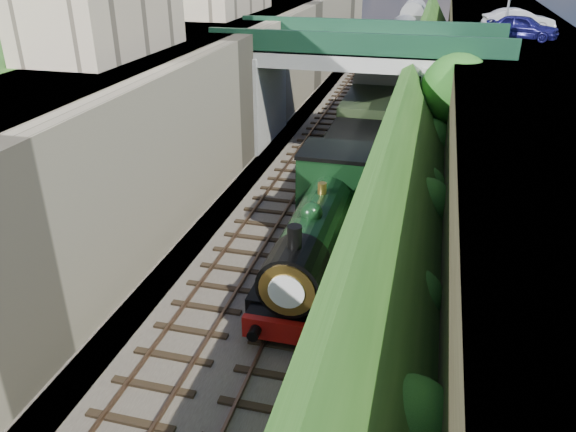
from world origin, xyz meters
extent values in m
cube|color=#473F38|center=(0.00, 20.00, 0.10)|extent=(10.00, 90.00, 0.20)
cube|color=#756B56|center=(-5.50, 20.00, 3.50)|extent=(1.00, 90.00, 7.00)
cube|color=#262628|center=(-9.00, 20.00, 3.50)|extent=(6.00, 90.00, 7.00)
cube|color=#262628|center=(9.50, 20.00, 3.12)|extent=(8.00, 90.00, 6.25)
cube|color=#1E4714|center=(5.00, 20.00, 2.70)|extent=(4.02, 90.00, 6.36)
sphere|color=#194C14|center=(4.96, -0.11, 2.83)|extent=(1.95, 1.95, 1.95)
sphere|color=#194C14|center=(4.43, 1.62, 1.98)|extent=(1.39, 1.39, 1.39)
sphere|color=#194C14|center=(4.65, 4.96, 2.33)|extent=(2.02, 2.02, 2.02)
sphere|color=#194C14|center=(4.62, 7.14, 2.28)|extent=(1.67, 1.67, 1.67)
sphere|color=#194C14|center=(4.86, 10.89, 2.67)|extent=(2.04, 2.04, 2.04)
sphere|color=#194C14|center=(4.60, 13.18, 2.25)|extent=(2.18, 2.18, 2.18)
sphere|color=#194C14|center=(3.91, 16.64, 1.14)|extent=(2.37, 2.37, 2.37)
sphere|color=#194C14|center=(4.78, 19.08, 2.54)|extent=(2.15, 2.15, 2.15)
sphere|color=#194C14|center=(4.98, 23.60, 2.87)|extent=(1.43, 1.43, 1.43)
sphere|color=#194C14|center=(3.80, 25.11, 0.95)|extent=(1.95, 1.95, 1.95)
sphere|color=#194C14|center=(4.38, 29.05, 1.90)|extent=(1.23, 1.23, 1.23)
sphere|color=#194C14|center=(5.73, 32.49, 4.09)|extent=(1.59, 1.59, 1.59)
sphere|color=#194C14|center=(4.61, 35.52, 2.26)|extent=(2.19, 2.19, 2.19)
sphere|color=#194C14|center=(4.35, 38.81, 1.85)|extent=(2.31, 2.31, 2.31)
sphere|color=#194C14|center=(5.38, 41.62, 3.51)|extent=(1.85, 1.85, 1.85)
sphere|color=#194C14|center=(6.28, 44.82, 4.98)|extent=(1.42, 1.42, 1.42)
sphere|color=#194C14|center=(5.69, 46.20, 4.02)|extent=(1.35, 1.35, 1.35)
cube|color=black|center=(-2.00, 20.00, 0.24)|extent=(2.50, 90.00, 0.07)
cube|color=brown|center=(-2.72, 20.00, 0.33)|extent=(0.08, 90.00, 0.14)
cube|color=brown|center=(-1.28, 20.00, 0.33)|extent=(0.08, 90.00, 0.14)
cube|color=black|center=(1.20, 20.00, 0.24)|extent=(2.50, 90.00, 0.07)
cube|color=brown|center=(0.48, 20.00, 0.33)|extent=(0.08, 90.00, 0.14)
cube|color=brown|center=(1.92, 20.00, 0.33)|extent=(0.08, 90.00, 0.14)
cube|color=gray|center=(0.50, 24.00, 5.70)|extent=(16.00, 6.00, 0.90)
cube|color=#153A26|center=(0.50, 21.15, 6.65)|extent=(16.00, 0.30, 1.20)
cube|color=#153A26|center=(0.50, 26.85, 6.65)|extent=(16.00, 0.30, 1.20)
cube|color=gray|center=(-5.50, 24.00, 2.85)|extent=(1.40, 6.40, 5.70)
cube|color=gray|center=(5.20, 24.00, 2.85)|extent=(2.40, 6.40, 5.70)
cube|color=gray|center=(-9.50, 14.00, 9.00)|extent=(4.00, 8.00, 4.00)
cylinder|color=black|center=(5.80, 20.42, 2.20)|extent=(0.30, 0.30, 4.40)
sphere|color=#194C14|center=(5.80, 20.42, 4.80)|extent=(3.60, 3.60, 3.60)
sphere|color=#194C14|center=(6.30, 21.22, 4.20)|extent=(2.40, 2.40, 2.40)
imported|color=#12114C|center=(9.31, 28.09, 6.94)|extent=(4.38, 2.82, 1.39)
imported|color=#ABABB0|center=(9.40, 31.21, 6.96)|extent=(4.49, 2.24, 1.42)
cube|color=black|center=(1.20, 8.53, 0.50)|extent=(2.40, 8.40, 0.60)
cube|color=black|center=(1.20, 9.53, 1.05)|extent=(2.70, 10.00, 0.35)
cube|color=maroon|center=(1.20, 4.43, 0.95)|extent=(2.70, 0.25, 0.70)
cylinder|color=black|center=(1.20, 8.73, 2.35)|extent=(1.90, 5.60, 1.90)
cylinder|color=black|center=(1.20, 5.43, 2.35)|extent=(1.96, 1.80, 1.96)
cylinder|color=white|center=(1.20, 4.45, 2.35)|extent=(1.10, 0.05, 1.10)
cylinder|color=black|center=(1.20, 5.43, 3.55)|extent=(0.44, 0.44, 0.90)
sphere|color=black|center=(1.20, 7.73, 3.35)|extent=(0.76, 0.76, 0.76)
cylinder|color=#A57F33|center=(1.20, 9.53, 3.45)|extent=(0.32, 0.32, 0.50)
cube|color=black|center=(1.20, 12.33, 2.50)|extent=(2.75, 2.40, 2.80)
cube|color=black|center=(1.20, 12.33, 3.95)|extent=(2.85, 2.50, 0.15)
cube|color=black|center=(-0.05, 5.93, 0.85)|extent=(0.60, 1.40, 0.90)
cube|color=black|center=(2.45, 5.93, 0.85)|extent=(0.60, 1.40, 0.90)
cube|color=black|center=(1.20, 16.73, 0.45)|extent=(2.30, 6.00, 0.50)
cube|color=black|center=(1.20, 16.73, 0.70)|extent=(2.60, 6.00, 0.50)
cube|color=black|center=(1.20, 16.73, 1.90)|extent=(2.70, 6.00, 2.40)
cube|color=black|center=(1.20, 16.73, 3.15)|extent=(2.50, 5.60, 0.20)
cube|color=black|center=(1.20, 29.33, 0.40)|extent=(2.30, 17.00, 0.40)
cube|color=black|center=(1.20, 29.33, 0.65)|extent=(2.50, 17.00, 0.50)
cube|color=black|center=(1.20, 29.33, 2.15)|extent=(2.80, 18.00, 2.70)
cube|color=slate|center=(1.20, 29.33, 3.65)|extent=(2.90, 18.00, 0.50)
cube|color=black|center=(1.20, 48.13, 0.40)|extent=(2.30, 17.00, 0.40)
cube|color=black|center=(1.20, 48.13, 0.65)|extent=(2.50, 17.00, 0.50)
cube|color=black|center=(1.20, 48.13, 2.15)|extent=(2.80, 18.00, 2.70)
cube|color=slate|center=(1.20, 48.13, 3.65)|extent=(2.90, 18.00, 0.50)
cube|color=black|center=(1.20, 66.93, 0.40)|extent=(2.30, 17.00, 0.40)
cube|color=black|center=(1.20, 66.93, 0.65)|extent=(2.50, 17.00, 0.50)
cube|color=black|center=(1.20, 66.93, 2.15)|extent=(2.80, 18.00, 2.70)
cube|color=slate|center=(1.20, 66.93, 3.65)|extent=(2.90, 18.00, 0.50)
camera|label=1|loc=(4.66, -8.64, 11.41)|focal=35.00mm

